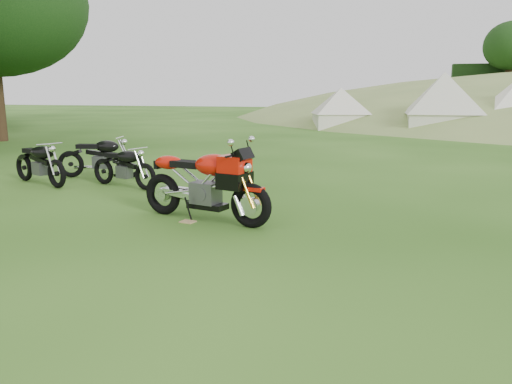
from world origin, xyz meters
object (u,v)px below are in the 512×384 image
(vintage_moto_a, at_px, (39,162))
(vintage_moto_c, at_px, (123,166))
(tent_left, at_px, (341,107))
(vintage_moto_b, at_px, (100,156))
(sport_motorcycle, at_px, (204,178))
(plywood_board, at_px, (188,222))
(tent_mid, at_px, (443,105))

(vintage_moto_a, relative_size, vintage_moto_c, 1.08)
(tent_left, bearing_deg, vintage_moto_b, -118.01)
(sport_motorcycle, height_order, tent_left, tent_left)
(vintage_moto_b, height_order, tent_left, tent_left)
(vintage_moto_a, distance_m, vintage_moto_b, 1.39)
(plywood_board, distance_m, tent_mid, 19.84)
(vintage_moto_a, bearing_deg, plywood_board, -2.84)
(vintage_moto_b, distance_m, vintage_moto_c, 1.50)
(vintage_moto_a, bearing_deg, tent_left, 99.30)
(vintage_moto_b, relative_size, tent_mid, 0.61)
(vintage_moto_b, xyz_separation_m, vintage_moto_c, (1.18, -0.92, -0.05))
(sport_motorcycle, distance_m, vintage_moto_b, 4.99)
(vintage_moto_b, distance_m, tent_left, 18.15)
(plywood_board, relative_size, tent_left, 0.08)
(vintage_moto_c, bearing_deg, vintage_moto_a, -156.57)
(plywood_board, height_order, vintage_moto_a, vintage_moto_a)
(sport_motorcycle, relative_size, vintage_moto_a, 1.18)
(tent_mid, bearing_deg, vintage_moto_b, -121.63)
(sport_motorcycle, bearing_deg, tent_mid, 89.30)
(sport_motorcycle, height_order, vintage_moto_c, sport_motorcycle)
(tent_left, bearing_deg, plywood_board, -106.29)
(sport_motorcycle, bearing_deg, vintage_moto_b, 155.58)
(sport_motorcycle, relative_size, plywood_board, 10.28)
(vintage_moto_b, xyz_separation_m, tent_mid, (8.78, 15.87, 0.89))
(vintage_moto_c, height_order, tent_mid, tent_mid)
(vintage_moto_b, bearing_deg, vintage_moto_a, -137.50)
(plywood_board, bearing_deg, vintage_moto_b, 138.64)
(vintage_moto_b, bearing_deg, tent_mid, 47.61)
(vintage_moto_c, xyz_separation_m, tent_left, (2.42, 18.70, 0.72))
(vintage_moto_a, bearing_deg, vintage_moto_c, 29.05)
(sport_motorcycle, bearing_deg, tent_left, 104.56)
(vintage_moto_a, xyz_separation_m, tent_left, (4.39, 18.93, 0.69))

